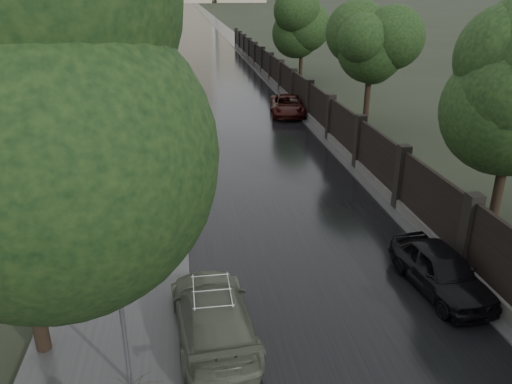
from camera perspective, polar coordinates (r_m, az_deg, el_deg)
The scene contains 12 objects.
road at distance 197.79m, azimuth -7.74°, elevation 19.80°, with size 8.00×420.00×0.02m, color black.
sidewalk_left at distance 197.76m, azimuth -9.59°, elevation 19.72°, with size 4.00×420.00×0.16m, color #2D2D2D.
verge_right at distance 197.97m, azimuth -6.05°, elevation 19.88°, with size 3.00×420.00×0.08m, color #2D2D2D.
fence_right at distance 41.15m, azimuth 3.69°, elevation 12.01°, with size 0.45×75.72×2.70m.
tree_left_far at distance 37.93m, azimuth -15.30°, elevation 16.87°, with size 4.25×4.25×7.39m.
tree_right_b at distance 31.87m, azimuth 13.04°, elevation 15.63°, with size 4.08×4.08×7.01m.
tree_right_c at distance 49.03m, azimuth 5.29°, elevation 18.28°, with size 4.08×4.08×7.01m.
lamp_post at distance 10.85m, azimuth -15.43°, elevation -10.50°, with size 0.25×0.12×5.11m.
traffic_light at distance 33.12m, azimuth -9.20°, elevation 11.67°, with size 0.16×0.32×4.00m.
volga_sedan at distance 13.12m, azimuth -4.95°, elevation -13.81°, with size 1.91×4.70×1.36m, color #505644.
car_right_near at distance 15.86m, azimuth 20.40°, elevation -8.37°, with size 1.59×3.96×1.35m, color black.
car_right_far at distance 35.74m, azimuth 3.58°, elevation 9.86°, with size 2.23×4.85×1.35m, color black.
Camera 1 is at (-3.87, -7.57, 8.42)m, focal length 35.00 mm.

